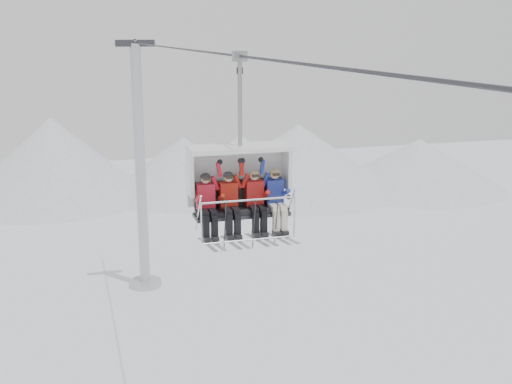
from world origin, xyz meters
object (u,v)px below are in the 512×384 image
object	(u,v)px
lift_tower_right	(141,186)
skier_far_left	(207,203)
chairlift_carrier	(239,177)
skier_center_left	(230,202)
skier_far_right	(276,198)
skier_center_right	(256,200)

from	to	relation	value
lift_tower_right	skier_far_left	distance (m)	21.44
chairlift_carrier	skier_far_left	distance (m)	0.98
lift_tower_right	chairlift_carrier	world-z (taller)	lift_tower_right
chairlift_carrier	skier_center_left	bearing A→B (deg)	-134.41
lift_tower_right	skier_far_left	xyz separation A→B (m)	(-0.81, -20.96, 4.41)
lift_tower_right	chairlift_carrier	size ratio (longest dim) A/B	3.38
skier_far_right	chairlift_carrier	bearing A→B (deg)	158.29
chairlift_carrier	skier_center_left	size ratio (longest dim) A/B	2.36
chairlift_carrier	skier_far_left	world-z (taller)	chairlift_carrier
skier_center_right	lift_tower_right	bearing A→B (deg)	90.81
lift_tower_right	skier_far_right	world-z (taller)	lift_tower_right
lift_tower_right	skier_far_right	size ratio (longest dim) A/B	7.99
lift_tower_right	skier_center_left	world-z (taller)	lift_tower_right
skier_far_left	chairlift_carrier	bearing A→B (deg)	20.70
skier_far_left	skier_center_left	xyz separation A→B (m)	(0.51, 0.00, 0.00)
skier_far_left	skier_center_left	world-z (taller)	same
chairlift_carrier	skier_far_right	world-z (taller)	chairlift_carrier
chairlift_carrier	skier_center_left	world-z (taller)	chairlift_carrier
skier_far_left	skier_far_right	distance (m)	1.57
skier_center_left	skier_far_right	bearing A→B (deg)	0.00
skier_center_right	skier_far_right	size ratio (longest dim) A/B	1.00
skier_far_left	skier_far_right	size ratio (longest dim) A/B	1.00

